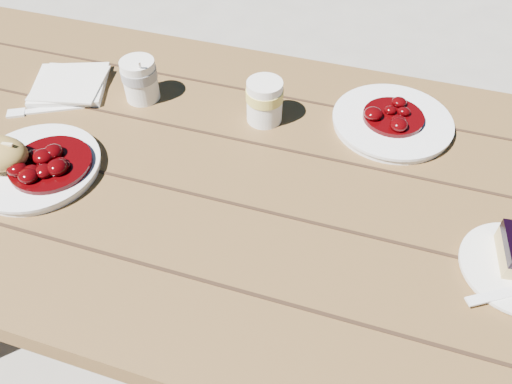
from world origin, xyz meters
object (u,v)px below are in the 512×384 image
(coffee_cup, at_px, (140,80))
(second_cup, at_px, (265,101))
(second_plate, at_px, (392,122))
(main_plate, at_px, (37,168))
(picnic_table, at_px, (266,232))

(coffee_cup, xyz_separation_m, second_cup, (0.27, 0.01, 0.00))
(coffee_cup, height_order, second_plate, coffee_cup)
(main_plate, height_order, second_cup, second_cup)
(main_plate, height_order, coffee_cup, coffee_cup)
(second_plate, height_order, second_cup, second_cup)
(main_plate, bearing_deg, picnic_table, 15.47)
(coffee_cup, relative_size, second_cup, 1.00)
(second_plate, bearing_deg, picnic_table, -132.25)
(picnic_table, height_order, second_plate, second_plate)
(picnic_table, distance_m, second_cup, 0.26)
(picnic_table, distance_m, coffee_cup, 0.41)
(second_cup, bearing_deg, coffee_cup, -178.23)
(picnic_table, distance_m, main_plate, 0.45)
(second_plate, bearing_deg, second_cup, -166.89)
(coffee_cup, distance_m, second_plate, 0.52)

